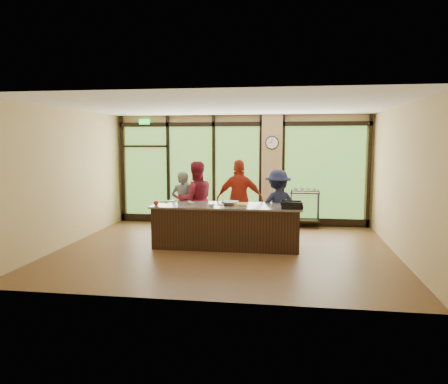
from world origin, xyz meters
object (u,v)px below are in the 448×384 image
(cook_left, at_px, (183,204))
(flower_stand, at_px, (194,215))
(roasting_pan, at_px, (292,206))
(bar_cart, at_px, (305,204))
(cook_right, at_px, (278,206))
(island_base, at_px, (227,227))

(cook_left, height_order, flower_stand, cook_left)
(roasting_pan, xyz_separation_m, bar_cart, (0.36, 2.74, -0.32))
(roasting_pan, bearing_deg, cook_right, 102.47)
(roasting_pan, bearing_deg, island_base, 163.25)
(island_base, relative_size, cook_right, 1.88)
(cook_right, bearing_deg, roasting_pan, 86.87)
(cook_right, bearing_deg, island_base, 11.67)
(roasting_pan, distance_m, flower_stand, 3.18)
(roasting_pan, distance_m, bar_cart, 2.78)
(flower_stand, bearing_deg, cook_left, -85.99)
(island_base, distance_m, bar_cart, 3.01)
(cook_left, bearing_deg, bar_cart, -147.00)
(cook_left, xyz_separation_m, roasting_pan, (2.55, -1.09, 0.17))
(cook_right, xyz_separation_m, roasting_pan, (0.30, -0.97, 0.14))
(flower_stand, relative_size, bar_cart, 0.76)
(bar_cart, bearing_deg, cook_left, -148.38)
(bar_cart, bearing_deg, roasting_pan, -95.51)
(cook_right, distance_m, flower_stand, 2.41)
(cook_right, bearing_deg, cook_left, -23.60)
(island_base, relative_size, flower_stand, 3.86)
(island_base, xyz_separation_m, cook_right, (1.08, 0.68, 0.38))
(cook_right, xyz_separation_m, flower_stand, (-2.16, 0.97, -0.42))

